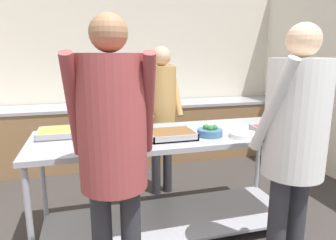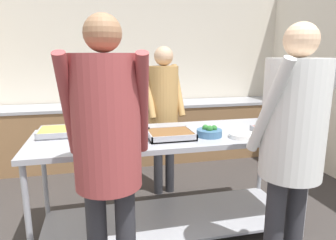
# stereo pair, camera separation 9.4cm
# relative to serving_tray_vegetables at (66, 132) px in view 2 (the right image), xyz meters

# --- Properties ---
(wall_rear) EXTENTS (4.81, 0.06, 2.65)m
(wall_rear) POSITION_rel_serving_tray_vegetables_xyz_m (0.93, 2.15, 0.37)
(wall_rear) COLOR beige
(wall_rear) RESTS_ON ground_plane
(back_counter) EXTENTS (4.65, 0.65, 0.88)m
(back_counter) POSITION_rel_serving_tray_vegetables_xyz_m (0.93, 1.78, -0.51)
(back_counter) COLOR olive
(back_counter) RESTS_ON ground_plane
(serving_counter) EXTENTS (2.32, 0.84, 0.93)m
(serving_counter) POSITION_rel_serving_tray_vegetables_xyz_m (0.87, -0.19, -0.33)
(serving_counter) COLOR #9EA0A8
(serving_counter) RESTS_ON ground_plane
(serving_tray_vegetables) EXTENTS (0.45, 0.33, 0.05)m
(serving_tray_vegetables) POSITION_rel_serving_tray_vegetables_xyz_m (0.00, 0.00, 0.00)
(serving_tray_vegetables) COLOR #9EA0A8
(serving_tray_vegetables) RESTS_ON serving_counter
(sauce_pan) EXTENTS (0.36, 0.22, 0.07)m
(sauce_pan) POSITION_rel_serving_tray_vegetables_xyz_m (0.44, -0.17, 0.01)
(sauce_pan) COLOR #9EA0A8
(sauce_pan) RESTS_ON serving_counter
(serving_tray_roast) EXTENTS (0.37, 0.32, 0.05)m
(serving_tray_roast) POSITION_rel_serving_tray_vegetables_xyz_m (0.84, -0.31, -0.00)
(serving_tray_roast) COLOR #9EA0A8
(serving_tray_roast) RESTS_ON serving_counter
(broccoli_bowl) EXTENTS (0.21, 0.21, 0.10)m
(broccoli_bowl) POSITION_rel_serving_tray_vegetables_xyz_m (1.17, -0.34, 0.01)
(broccoli_bowl) COLOR #3D668C
(broccoli_bowl) RESTS_ON serving_counter
(plate_stack) EXTENTS (0.24, 0.24, 0.04)m
(plate_stack) POSITION_rel_serving_tray_vegetables_xyz_m (1.43, -0.45, -0.01)
(plate_stack) COLOR white
(plate_stack) RESTS_ON serving_counter
(serving_tray_greens) EXTENTS (0.39, 0.28, 0.05)m
(serving_tray_greens) POSITION_rel_serving_tray_vegetables_xyz_m (1.78, -0.41, -0.00)
(serving_tray_greens) COLOR #9EA0A8
(serving_tray_greens) RESTS_ON serving_counter
(guest_serving_left) EXTENTS (0.52, 0.40, 1.81)m
(guest_serving_left) POSITION_rel_serving_tray_vegetables_xyz_m (0.32, -0.91, 0.17)
(guest_serving_left) COLOR #2D2D33
(guest_serving_left) RESTS_ON ground_plane
(guest_serving_right) EXTENTS (0.53, 0.41, 1.79)m
(guest_serving_right) POSITION_rel_serving_tray_vegetables_xyz_m (1.47, -1.01, 0.15)
(guest_serving_right) COLOR #2D2D33
(guest_serving_right) RESTS_ON ground_plane
(cook_behind_counter) EXTENTS (0.46, 0.38, 1.69)m
(cook_behind_counter) POSITION_rel_serving_tray_vegetables_xyz_m (0.99, 0.61, 0.10)
(cook_behind_counter) COLOR #2D2D33
(cook_behind_counter) RESTS_ON ground_plane
(water_bottle) EXTENTS (0.06, 0.06, 0.24)m
(water_bottle) POSITION_rel_serving_tray_vegetables_xyz_m (0.12, 1.70, 0.04)
(water_bottle) COLOR #23602D
(water_bottle) RESTS_ON back_counter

